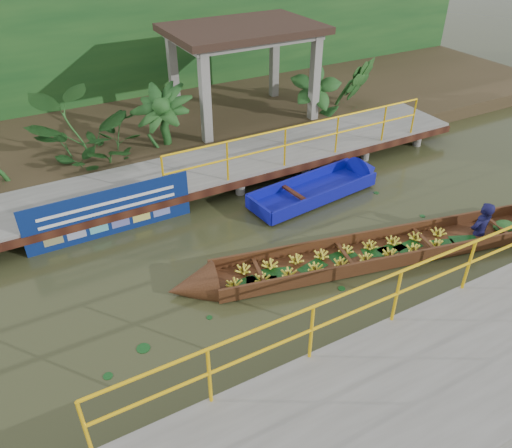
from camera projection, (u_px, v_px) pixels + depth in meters
ground at (257, 263)px, 10.32m from camera, size 80.00×80.00×0.00m
land_strip at (142, 127)px, 15.65m from camera, size 30.00×8.00×0.45m
far_dock at (192, 174)px, 12.56m from camera, size 16.00×2.06×1.66m
near_dock at (450, 379)px, 7.49m from camera, size 18.00×2.40×1.73m
pavilion at (243, 39)px, 14.54m from camera, size 4.40×3.00×3.00m
foliage_backdrop at (111, 51)px, 16.49m from camera, size 30.00×0.80×4.00m
vendor_boat at (397, 245)px, 10.49m from camera, size 9.16×2.78×1.97m
moored_blue_boat at (340, 181)px, 12.88m from camera, size 4.01×1.44×0.93m
blue_banner at (110, 213)px, 10.89m from camera, size 3.66×0.04×1.15m
tropical_plants at (155, 117)px, 13.33m from camera, size 14.48×1.48×1.85m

